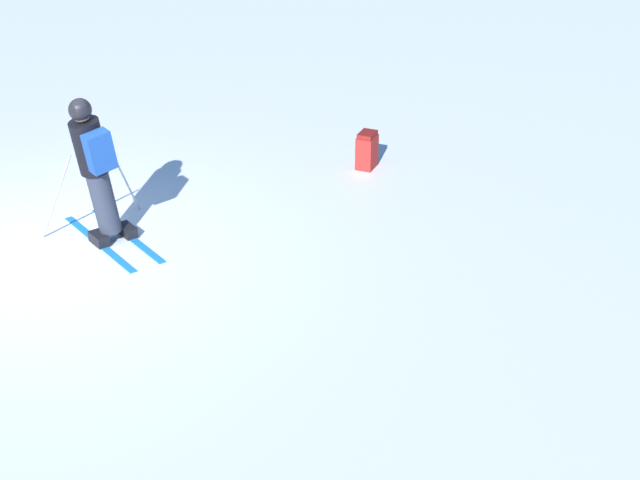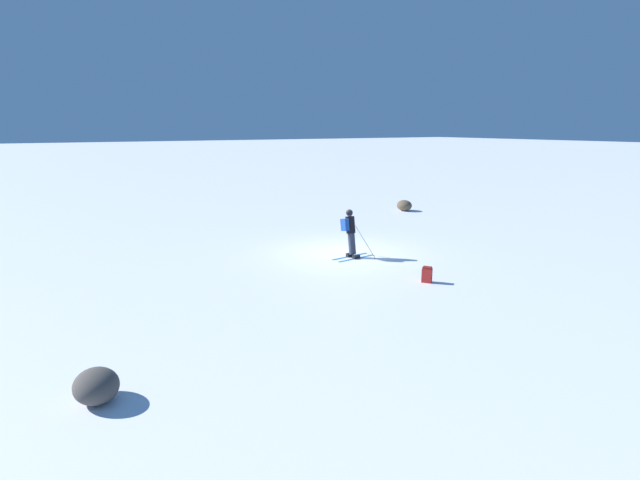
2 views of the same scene
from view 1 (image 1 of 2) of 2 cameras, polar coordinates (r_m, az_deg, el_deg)
The scene contains 3 objects.
ground_plane at distance 12.44m, azimuth -14.15°, elevation -0.79°, with size 300.00×300.00×0.00m, color white.
skier at distance 12.12m, azimuth -11.90°, elevation 3.96°, with size 1.28×1.72×1.81m.
spare_backpack at distance 14.19m, azimuth 2.52°, elevation 4.80°, with size 0.37×0.36×0.50m.
Camera 1 is at (2.70, 10.69, 5.76)m, focal length 60.00 mm.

